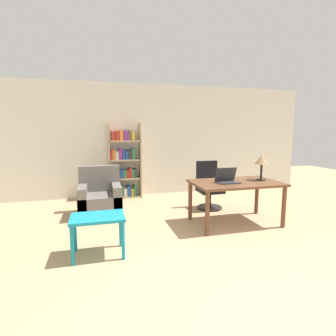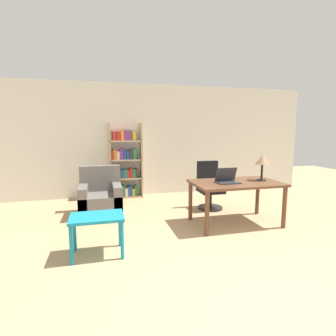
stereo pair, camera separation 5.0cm
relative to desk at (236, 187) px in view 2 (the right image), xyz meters
name	(u,v)px [view 2 (the right image)]	position (x,y,z in m)	size (l,w,h in m)	color
ground_plane	(263,308)	(-0.83, -2.05, -0.63)	(16.00, 16.00, 0.00)	tan
wall_back	(158,140)	(-0.83, 2.48, 0.72)	(8.00, 0.06, 2.70)	silver
desk	(236,187)	(0.00, 0.00, 0.00)	(1.48, 0.88, 0.73)	brown
laptop	(227,179)	(-0.18, -0.03, 0.15)	(0.36, 0.25, 0.25)	#2D2D33
table_lamp	(262,161)	(0.50, 0.03, 0.44)	(0.24, 0.24, 0.44)	black
office_chair	(209,187)	(-0.06, 0.98, -0.20)	(0.50, 0.50, 0.97)	black
side_table_blue	(97,222)	(-2.27, -0.61, -0.20)	(0.67, 0.46, 0.52)	teal
armchair	(101,199)	(-2.24, 1.14, -0.34)	(0.78, 0.74, 0.90)	#66605B
bookshelf	(125,164)	(-1.67, 2.29, 0.17)	(0.76, 0.28, 1.77)	tan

